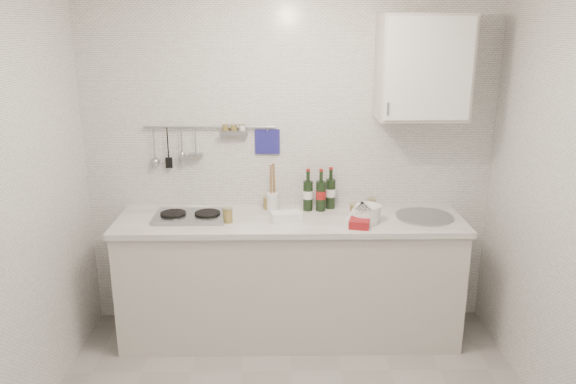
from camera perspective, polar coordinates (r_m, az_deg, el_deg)
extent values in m
cube|color=silver|center=(4.15, 0.13, 3.02)|extent=(3.00, 0.02, 2.50)
cube|color=#BCB7AE|center=(4.14, 0.20, -8.93)|extent=(2.40, 0.60, 0.88)
cube|color=white|center=(3.96, 0.20, -2.92)|extent=(2.44, 0.64, 0.04)
cube|color=black|center=(4.34, 0.19, -13.47)|extent=(2.34, 0.52, 0.10)
cube|color=#93969B|center=(4.00, -9.88, -2.46)|extent=(0.50, 0.32, 0.03)
cylinder|color=black|center=(4.02, -11.59, -2.16)|extent=(0.18, 0.18, 0.01)
cylinder|color=black|center=(3.98, -8.19, -2.16)|extent=(0.18, 0.18, 0.01)
cylinder|color=#93969B|center=(4.08, 13.66, -2.43)|extent=(0.40, 0.40, 0.02)
cylinder|color=#93969B|center=(4.10, 13.61, -3.17)|extent=(0.34, 0.34, 0.10)
cylinder|color=#93969B|center=(4.10, -7.98, 6.54)|extent=(0.95, 0.02, 0.02)
cube|color=navy|center=(4.10, -2.11, 5.14)|extent=(0.18, 0.02, 0.18)
cube|color=#BCB7AE|center=(3.99, 13.53, 12.21)|extent=(0.60, 0.35, 0.70)
cube|color=white|center=(3.81, 14.19, 11.98)|extent=(0.56, 0.01, 0.66)
cylinder|color=#93969B|center=(3.77, 10.11, 8.35)|extent=(0.01, 0.01, 0.08)
cylinder|color=#525FBB|center=(4.06, -9.42, -2.27)|extent=(0.30, 0.30, 0.01)
cylinder|color=#525FBB|center=(4.06, -9.33, -2.06)|extent=(0.29, 0.29, 0.01)
cylinder|color=white|center=(3.91, 7.52, -2.94)|extent=(0.23, 0.23, 0.01)
cylinder|color=white|center=(3.91, 7.60, -2.75)|extent=(0.22, 0.22, 0.01)
cylinder|color=white|center=(3.91, 7.69, -2.55)|extent=(0.22, 0.22, 0.01)
cylinder|color=white|center=(3.91, 7.77, -2.36)|extent=(0.21, 0.21, 0.01)
cylinder|color=white|center=(3.91, 7.85, -2.17)|extent=(0.20, 0.20, 0.01)
cylinder|color=white|center=(3.91, 7.93, -1.98)|extent=(0.20, 0.20, 0.01)
cylinder|color=white|center=(3.91, 8.02, -1.78)|extent=(0.19, 0.19, 0.01)
cylinder|color=white|center=(3.91, 8.10, -1.59)|extent=(0.19, 0.19, 0.01)
cylinder|color=white|center=(3.91, 8.18, -1.40)|extent=(0.18, 0.18, 0.01)
cube|color=white|center=(3.89, -0.18, -2.51)|extent=(0.23, 0.15, 0.06)
cube|color=#A71226|center=(3.80, 7.28, -3.17)|extent=(0.16, 0.16, 0.06)
cylinder|color=white|center=(4.10, -1.58, -0.99)|extent=(0.09, 0.09, 0.13)
cylinder|color=olive|center=(4.06, -1.44, 1.19)|extent=(0.03, 0.06, 0.26)
cylinder|color=olive|center=(4.07, -1.74, 1.08)|extent=(0.02, 0.05, 0.24)
cylinder|color=olive|center=(4.14, -2.12, -1.13)|extent=(0.06, 0.06, 0.09)
cylinder|color=tan|center=(4.13, -2.13, -0.48)|extent=(0.06, 0.06, 0.01)
cylinder|color=olive|center=(4.24, 8.52, -1.12)|extent=(0.05, 0.05, 0.05)
cylinder|color=tan|center=(4.23, 8.54, -0.70)|extent=(0.06, 0.06, 0.01)
cylinder|color=olive|center=(4.04, 6.77, -1.80)|extent=(0.06, 0.06, 0.07)
cylinder|color=tan|center=(4.03, 6.79, -1.25)|extent=(0.07, 0.07, 0.01)
cylinder|color=olive|center=(3.88, -6.14, -2.39)|extent=(0.06, 0.06, 0.10)
cylinder|color=tan|center=(3.86, -6.16, -1.63)|extent=(0.07, 0.07, 0.01)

